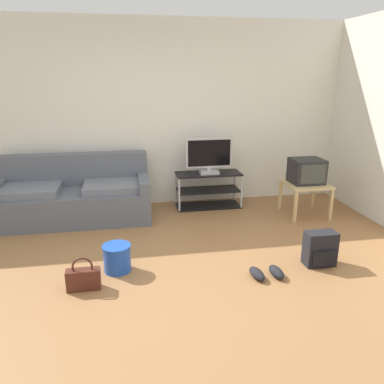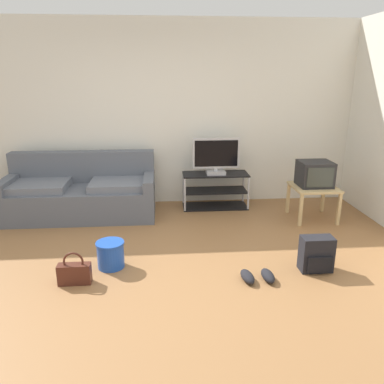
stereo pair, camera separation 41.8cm
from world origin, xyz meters
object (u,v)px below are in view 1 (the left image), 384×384
at_px(flat_tv, 209,156).
at_px(sneakers_pair, 267,273).
at_px(crt_tv, 307,171).
at_px(side_table, 306,188).
at_px(couch, 74,197).
at_px(backpack, 320,249).
at_px(cleaning_bucket, 117,257).
at_px(tv_stand, 208,190).
at_px(handbag, 83,278).

distance_m(flat_tv, sneakers_pair, 2.27).
bearing_deg(crt_tv, side_table, -90.00).
height_order(couch, sneakers_pair, couch).
xyz_separation_m(backpack, cleaning_bucket, (-2.10, 0.24, -0.03)).
bearing_deg(tv_stand, sneakers_pair, -86.80).
distance_m(couch, cleaning_bucket, 1.71).
height_order(couch, handbag, couch).
xyz_separation_m(flat_tv, side_table, (1.28, -0.56, -0.38)).
relative_size(handbag, sneakers_pair, 0.96).
xyz_separation_m(tv_stand, cleaning_bucket, (-1.34, -1.78, -0.11)).
relative_size(side_table, crt_tv, 1.34).
xyz_separation_m(flat_tv, backpack, (0.76, -1.99, -0.61)).
height_order(crt_tv, cleaning_bucket, crt_tv).
distance_m(backpack, cleaning_bucket, 2.11).
distance_m(couch, tv_stand, 1.94).
relative_size(tv_stand, flat_tv, 1.41).
bearing_deg(side_table, tv_stand, 155.35).
height_order(crt_tv, handbag, crt_tv).
relative_size(backpack, sneakers_pair, 1.07).
height_order(side_table, handbag, side_table).
bearing_deg(sneakers_pair, side_table, 53.92).
distance_m(tv_stand, flat_tv, 0.52).
bearing_deg(sneakers_pair, couch, 135.91).
xyz_separation_m(backpack, sneakers_pair, (-0.64, -0.15, -0.13)).
xyz_separation_m(tv_stand, handbag, (-1.64, -2.08, -0.15)).
relative_size(crt_tv, sneakers_pair, 1.27).
bearing_deg(crt_tv, tv_stand, 155.95).
bearing_deg(tv_stand, backpack, -69.35).
relative_size(flat_tv, cleaning_bucket, 2.36).
xyz_separation_m(crt_tv, handbag, (-2.92, -1.51, -0.52)).
xyz_separation_m(crt_tv, backpack, (-0.52, -1.45, -0.46)).
distance_m(tv_stand, crt_tv, 1.45).
distance_m(tv_stand, handbag, 2.66).
relative_size(couch, backpack, 5.61).
height_order(couch, tv_stand, couch).
bearing_deg(crt_tv, flat_tv, 156.79).
height_order(couch, crt_tv, couch).
bearing_deg(flat_tv, cleaning_bucket, -127.28).
distance_m(tv_stand, cleaning_bucket, 2.23).
bearing_deg(sneakers_pair, handbag, 177.14).
relative_size(crt_tv, backpack, 1.19).
bearing_deg(backpack, side_table, 49.54).
distance_m(backpack, sneakers_pair, 0.67).
bearing_deg(flat_tv, crt_tv, -23.21).
bearing_deg(backpack, handbag, 160.93).
height_order(crt_tv, sneakers_pair, crt_tv).
bearing_deg(cleaning_bucket, side_table, 24.55).
bearing_deg(handbag, flat_tv, 51.41).
bearing_deg(sneakers_pair, crt_tv, 54.19).
xyz_separation_m(side_table, sneakers_pair, (-1.15, -1.58, -0.36)).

